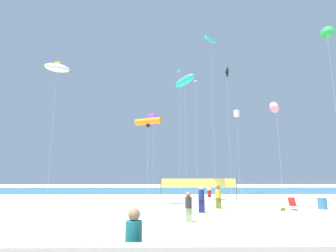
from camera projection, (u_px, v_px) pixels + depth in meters
ground_plane at (192, 218)px, 16.09m from camera, size 120.00×120.00×0.00m
ocean_band at (174, 190)px, 45.56m from camera, size 120.00×20.00×0.01m
mother_figure at (134, 244)px, 6.28m from camera, size 0.40×0.40×1.74m
beachgoer_mustard_shirt at (218, 196)px, 20.67m from camera, size 0.40×0.40×1.77m
beachgoer_white_shirt at (209, 189)px, 31.09m from camera, size 0.41×0.41×1.78m
beachgoer_charcoal_shirt at (189, 206)px, 14.77m from camera, size 0.37×0.37×1.60m
beachgoer_navy_shirt at (201, 198)px, 18.41m from camera, size 0.41×0.41×1.81m
folding_beach_chair at (293, 203)px, 19.70m from camera, size 0.52×0.65×0.89m
trash_barrel at (322, 204)px, 20.14m from camera, size 0.65×0.65×0.82m
volleyball_net at (198, 184)px, 27.63m from camera, size 7.87×0.34×2.40m
beach_handbag at (283, 209)px, 19.00m from camera, size 0.28×0.14×0.23m
kite_green_delta at (327, 32)px, 25.68m from camera, size 1.17×1.11×16.78m
kite_white_inflatable at (57, 68)px, 28.27m from camera, size 2.77×1.56×14.45m
kite_violet_delta at (153, 119)px, 35.90m from camera, size 1.80×0.74×10.88m
kite_orange_tube at (148, 122)px, 23.96m from camera, size 2.52×1.57×7.58m
kite_pink_diamond at (195, 83)px, 35.78m from camera, size 0.88×0.87×15.19m
kite_white_box at (237, 114)px, 34.11m from camera, size 0.74×0.74×10.74m
kite_black_delta at (226, 72)px, 38.38m from camera, size 0.37×1.52×17.92m
kite_pink_delta at (276, 107)px, 25.06m from camera, size 1.15×0.71×9.41m
kite_cyan_tube at (211, 40)px, 35.71m from camera, size 1.87×1.63×20.67m
kite_cyan_inflatable at (185, 81)px, 27.68m from camera, size 2.56×2.33×12.96m
kite_cyan_diamond at (179, 77)px, 33.35m from camera, size 0.60×0.60×15.61m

